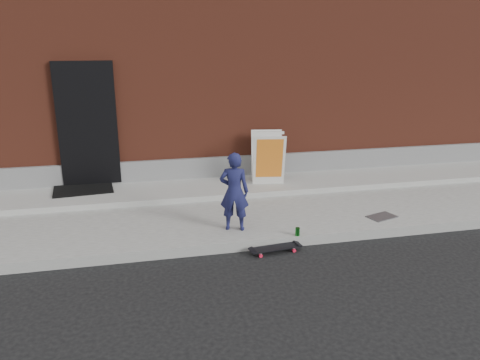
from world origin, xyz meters
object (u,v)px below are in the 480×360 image
object	(u,v)px
skateboard	(275,248)
pizza_sign	(268,157)
child	(234,192)
soda_can	(298,232)

from	to	relation	value
skateboard	pizza_sign	xyz separation A→B (m)	(0.58, 2.48, 0.68)
child	pizza_sign	bearing A→B (deg)	-103.17
pizza_sign	skateboard	bearing A→B (deg)	-103.15
soda_can	skateboard	bearing A→B (deg)	-156.06
skateboard	soda_can	bearing A→B (deg)	23.94
child	pizza_sign	xyz separation A→B (m)	(1.04, 1.87, 0.00)
skateboard	pizza_sign	distance (m)	2.63
child	pizza_sign	world-z (taller)	child
skateboard	soda_can	size ratio (longest dim) A/B	6.22
skateboard	pizza_sign	bearing A→B (deg)	76.85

